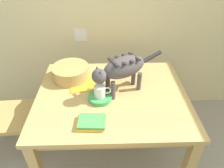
{
  "coord_description": "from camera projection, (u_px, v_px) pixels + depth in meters",
  "views": [
    {
      "loc": [
        -0.12,
        -0.08,
        1.8
      ],
      "look_at": [
        -0.08,
        1.22,
        0.86
      ],
      "focal_mm": 33.49,
      "sensor_mm": 36.0,
      "label": 1
    }
  ],
  "objects": [
    {
      "name": "magazine",
      "position": [
        85.0,
        83.0,
        1.78
      ],
      "size": [
        0.29,
        0.28,
        0.01
      ],
      "primitive_type": "cube",
      "rotation": [
        0.0,
        0.0,
        0.19
      ],
      "color": "gold",
      "rests_on": "dining_table"
    },
    {
      "name": "wicker_basket",
      "position": [
        71.0,
        72.0,
        1.81
      ],
      "size": [
        0.32,
        0.32,
        0.12
      ],
      "color": "tan",
      "rests_on": "dining_table"
    },
    {
      "name": "dining_table",
      "position": [
        112.0,
        103.0,
        1.72
      ],
      "size": [
        1.2,
        0.97,
        0.76
      ],
      "color": "tan",
      "rests_on": "ground_plane"
    },
    {
      "name": "wall_rear",
      "position": [
        118.0,
        2.0,
        2.04
      ],
      "size": [
        4.9,
        0.11,
        2.5
      ],
      "color": "beige",
      "rests_on": "ground_plane"
    },
    {
      "name": "book_stack",
      "position": [
        91.0,
        122.0,
        1.39
      ],
      "size": [
        0.2,
        0.15,
        0.04
      ],
      "color": "yellow",
      "rests_on": "dining_table"
    },
    {
      "name": "cat",
      "position": [
        122.0,
        69.0,
        1.56
      ],
      "size": [
        0.56,
        0.33,
        0.31
      ],
      "rotation": [
        0.0,
        0.0,
        2.06
      ],
      "color": "#494244",
      "rests_on": "dining_table"
    },
    {
      "name": "coffee_mug",
      "position": [
        100.0,
        91.0,
        1.57
      ],
      "size": [
        0.13,
        0.09,
        0.09
      ],
      "color": "white",
      "rests_on": "saucer_bowl"
    },
    {
      "name": "wooden_chair_near",
      "position": [
        4.0,
        115.0,
        1.89
      ],
      "size": [
        0.44,
        0.44,
        0.94
      ],
      "rotation": [
        0.0,
        0.0,
        -1.52
      ],
      "color": "tan",
      "rests_on": "ground_plane"
    },
    {
      "name": "saucer_bowl",
      "position": [
        100.0,
        97.0,
        1.6
      ],
      "size": [
        0.19,
        0.19,
        0.03
      ],
      "primitive_type": "cylinder",
      "color": "#3C944E",
      "rests_on": "dining_table"
    }
  ]
}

